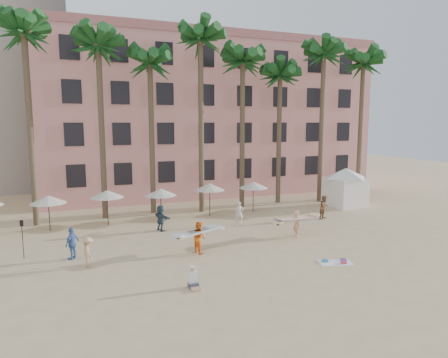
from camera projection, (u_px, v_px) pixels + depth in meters
name	position (u px, v px, depth m)	size (l,w,h in m)	color
ground	(235.00, 275.00, 20.08)	(120.00, 120.00, 0.00)	#D1B789
pink_hotel	(203.00, 119.00, 45.46)	(35.00, 14.00, 16.00)	#D88B83
palm_row	(169.00, 56.00, 32.28)	(44.40, 5.40, 16.30)	brown
umbrella_row	(135.00, 193.00, 30.21)	(22.50, 2.70, 2.73)	#332B23
cabana	(345.00, 184.00, 36.36)	(4.78, 4.78, 3.50)	white
beach_towel	(336.00, 262.00, 21.85)	(2.00, 1.44, 0.14)	white
carrier_yellow	(297.00, 222.00, 26.70)	(3.58, 1.62, 1.81)	#E3A77F
carrier_white	(199.00, 236.00, 23.39)	(2.94, 1.49, 1.86)	orange
beachgoers	(189.00, 223.00, 26.80)	(19.87, 7.11, 1.87)	tan
paddle	(22.00, 234.00, 22.27)	(0.18, 0.04, 2.23)	black
seated_man	(193.00, 281.00, 18.48)	(0.44, 0.77, 1.00)	#3F3F4C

